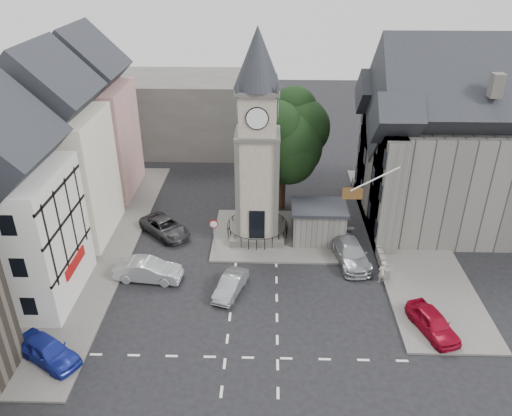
{
  "coord_description": "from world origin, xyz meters",
  "views": [
    {
      "loc": [
        0.86,
        -26.64,
        21.07
      ],
      "look_at": [
        -0.03,
        5.0,
        4.14
      ],
      "focal_mm": 35.0,
      "sensor_mm": 36.0,
      "label": 1
    }
  ],
  "objects_px": {
    "clock_tower": "(258,141)",
    "car_east_red": "(433,323)",
    "stone_shelter": "(318,223)",
    "pedestrian": "(382,272)",
    "car_west_blue": "(48,351)"
  },
  "relations": [
    {
      "from": "clock_tower",
      "to": "car_east_red",
      "type": "bearing_deg",
      "value": -45.18
    },
    {
      "from": "stone_shelter",
      "to": "pedestrian",
      "type": "bearing_deg",
      "value": -53.97
    },
    {
      "from": "clock_tower",
      "to": "car_east_red",
      "type": "height_order",
      "value": "clock_tower"
    },
    {
      "from": "car_east_red",
      "to": "pedestrian",
      "type": "bearing_deg",
      "value": 94.21
    },
    {
      "from": "clock_tower",
      "to": "pedestrian",
      "type": "bearing_deg",
      "value": -34.25
    },
    {
      "from": "clock_tower",
      "to": "car_east_red",
      "type": "distance_m",
      "value": 17.18
    },
    {
      "from": "stone_shelter",
      "to": "car_west_blue",
      "type": "relative_size",
      "value": 1.01
    },
    {
      "from": "stone_shelter",
      "to": "pedestrian",
      "type": "distance_m",
      "value": 6.84
    },
    {
      "from": "clock_tower",
      "to": "stone_shelter",
      "type": "xyz_separation_m",
      "value": [
        4.8,
        -0.49,
        -6.57
      ]
    },
    {
      "from": "car_east_red",
      "to": "pedestrian",
      "type": "height_order",
      "value": "pedestrian"
    },
    {
      "from": "stone_shelter",
      "to": "pedestrian",
      "type": "xyz_separation_m",
      "value": [
        4.0,
        -5.5,
        -0.7
      ]
    },
    {
      "from": "car_west_blue",
      "to": "clock_tower",
      "type": "bearing_deg",
      "value": -7.76
    },
    {
      "from": "clock_tower",
      "to": "stone_shelter",
      "type": "height_order",
      "value": "clock_tower"
    },
    {
      "from": "pedestrian",
      "to": "stone_shelter",
      "type": "bearing_deg",
      "value": -79.93
    },
    {
      "from": "car_east_red",
      "to": "car_west_blue",
      "type": "bearing_deg",
      "value": 168.84
    }
  ]
}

